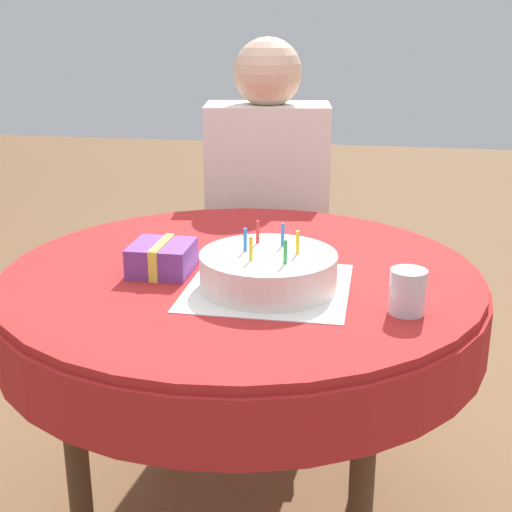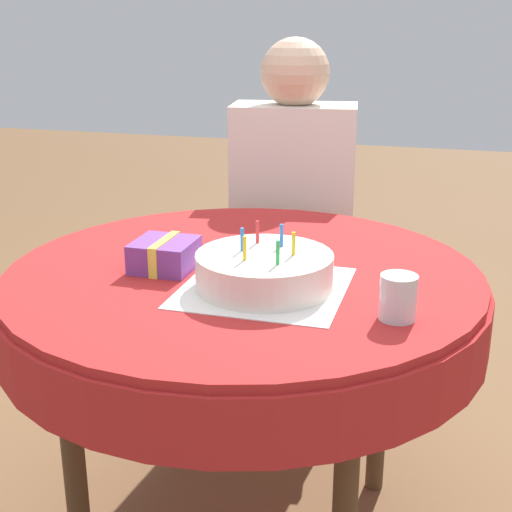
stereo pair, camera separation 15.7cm
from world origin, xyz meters
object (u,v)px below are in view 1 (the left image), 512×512
Objects in this scene: chair at (267,254)px; drinking_glass at (408,292)px; person at (267,190)px; gift_box at (162,258)px; birthday_cake at (268,270)px.

drinking_glass is (0.44, -1.03, 0.29)m from chair.
person is (0.01, -0.09, 0.25)m from chair.
gift_box is at bearing -105.82° from person.
person is at bearing 82.45° from gift_box.
drinking_glass reaches higher than gift_box.
gift_box is (-0.09, -0.89, 0.28)m from chair.
chair is 10.28× the size of drinking_glass.
chair is 1.16m from drinking_glass.
chair is at bearing 99.30° from birthday_cake.
birthday_cake is 3.30× the size of drinking_glass.
person reaches higher than chair.
drinking_glass is at bearing -73.90° from person.
chair is at bearing 113.15° from drinking_glass.
birthday_cake reaches higher than gift_box.
drinking_glass is (0.43, -0.95, 0.04)m from person.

